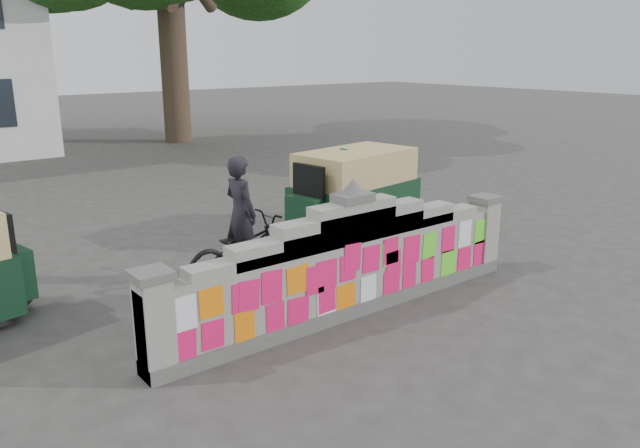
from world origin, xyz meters
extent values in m
plane|color=#383533|center=(0.00, 0.00, 0.00)|extent=(100.00, 100.00, 0.00)
cube|color=#4C4C49|center=(0.00, 0.00, 0.10)|extent=(6.40, 0.42, 0.20)
cube|color=gray|center=(0.00, 0.00, 0.60)|extent=(6.40, 0.32, 1.00)
cube|color=gray|center=(0.00, 0.00, 1.17)|extent=(5.20, 0.32, 0.14)
cube|color=gray|center=(0.00, 0.00, 1.24)|extent=(4.00, 0.32, 0.28)
cube|color=gray|center=(0.00, 0.00, 1.32)|extent=(2.60, 0.32, 0.44)
cube|color=gray|center=(0.00, 0.00, 1.39)|extent=(1.40, 0.32, 0.58)
cube|color=#4C4C49|center=(0.00, 0.00, 1.74)|extent=(0.55, 0.36, 0.12)
cone|color=#4C4C49|center=(0.00, 0.00, 1.90)|extent=(0.36, 0.36, 0.22)
cube|color=gray|center=(-3.02, 0.00, 0.62)|extent=(0.36, 0.40, 1.24)
cube|color=#4C4C49|center=(-3.02, 0.00, 1.28)|extent=(0.44, 0.44, 0.10)
cube|color=gray|center=(3.02, 0.00, 0.62)|extent=(0.36, 0.40, 1.24)
cube|color=#4C4C49|center=(3.02, 0.00, 1.28)|extent=(0.44, 0.44, 0.10)
cylinder|color=#38281E|center=(6.00, 18.00, 3.00)|extent=(1.10, 1.10, 6.00)
imported|color=black|center=(-0.56, 2.11, 0.55)|extent=(2.14, 0.88, 1.10)
imported|color=black|center=(-0.56, 2.11, 0.93)|extent=(0.49, 0.71, 1.86)
imported|color=#20773B|center=(2.72, 3.40, 0.88)|extent=(0.86, 0.99, 1.76)
cube|color=black|center=(-3.91, 3.20, 0.58)|extent=(0.66, 0.83, 0.74)
cube|color=black|center=(-3.91, 3.20, 1.21)|extent=(0.23, 0.74, 0.63)
cylinder|color=black|center=(-3.80, 3.22, 0.26)|extent=(0.54, 0.23, 0.53)
cube|color=black|center=(2.86, 3.18, 0.62)|extent=(2.87, 1.84, 0.89)
cube|color=tan|center=(2.86, 3.18, 1.40)|extent=(2.64, 1.75, 0.67)
cube|color=black|center=(1.48, 2.97, 0.62)|extent=(0.67, 0.86, 0.78)
cube|color=black|center=(1.48, 2.97, 1.29)|extent=(0.21, 0.79, 0.67)
cylinder|color=black|center=(1.37, 2.95, 0.28)|extent=(0.57, 0.22, 0.56)
cylinder|color=black|center=(3.76, 3.94, 0.28)|extent=(0.57, 0.22, 0.56)
cylinder|color=black|center=(3.95, 2.72, 0.28)|extent=(0.57, 0.22, 0.56)
camera|label=1|loc=(-5.62, -6.38, 3.73)|focal=35.00mm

